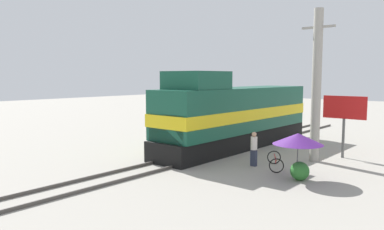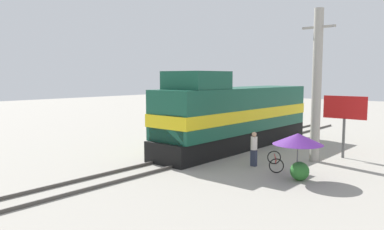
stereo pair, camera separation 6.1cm
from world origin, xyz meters
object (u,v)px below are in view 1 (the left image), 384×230
vendor_umbrella (298,139)px  bicycle (275,161)px  utility_pole (316,85)px  billboard_sign (344,111)px  locomotive (234,116)px  person_bystander (254,147)px

vendor_umbrella → bicycle: (-1.74, 1.22, -1.48)m
utility_pole → billboard_sign: bearing=65.3°
utility_pole → vendor_umbrella: size_ratio=3.67×
locomotive → utility_pole: utility_pole is taller
billboard_sign → bicycle: size_ratio=1.74×
vendor_umbrella → billboard_sign: (-0.00, 5.98, 0.84)m
locomotive → bicycle: size_ratio=6.90×
vendor_umbrella → person_bystander: size_ratio=1.25×
billboard_sign → bicycle: bearing=-110.0°
utility_pole → person_bystander: 4.86m
billboard_sign → bicycle: 5.58m
person_bystander → locomotive: bearing=136.0°
locomotive → bicycle: bearing=-34.3°
utility_pole → person_bystander: size_ratio=4.60×
utility_pole → bicycle: utility_pole is taller
utility_pole → vendor_umbrella: (0.89, -4.06, -2.30)m
vendor_umbrella → billboard_sign: 6.04m
locomotive → billboard_sign: size_ratio=3.96×
utility_pole → bicycle: size_ratio=4.05×
locomotive → vendor_umbrella: 7.79m
utility_pole → vendor_umbrella: bearing=-77.7°
bicycle → vendor_umbrella: bearing=-66.7°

